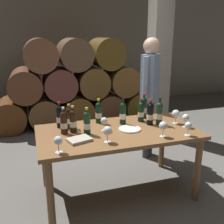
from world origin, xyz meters
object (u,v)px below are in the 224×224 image
Objects in this scene: wine_bottle_8 at (60,116)px; wine_bottle_10 at (99,112)px; wine_glass_5 at (186,118)px; wine_bottle_5 at (69,118)px; wine_glass_1 at (58,141)px; wine_glass_4 at (107,131)px; wine_glass_2 at (104,121)px; tasting_notebook at (79,140)px; wine_bottle_6 at (159,113)px; wine_bottle_7 at (144,107)px; sommelier_presenting at (150,87)px; serving_plate at (130,129)px; wine_bottle_2 at (150,114)px; wine_bottle_0 at (87,123)px; wine_bottle_9 at (123,113)px; wine_bottle_4 at (73,121)px; wine_bottle_3 at (141,111)px; wine_glass_0 at (188,126)px; dining_table at (118,138)px; wine_bottle_1 at (64,122)px; wine_glass_6 at (163,126)px; wine_glass_3 at (176,114)px.

wine_bottle_8 is 1.01× the size of wine_bottle_10.
wine_bottle_5 is at bearing 163.03° from wine_glass_5.
wine_bottle_8 is at bearing 162.36° from wine_glass_5.
wine_glass_4 reaches higher than wine_glass_1.
wine_glass_2 is 0.68× the size of tasting_notebook.
wine_bottle_7 is (-0.06, 0.29, -0.00)m from wine_bottle_6.
wine_bottle_5 is 0.16× the size of sommelier_presenting.
wine_glass_4 reaches higher than serving_plate.
wine_bottle_7 is at bearing 81.54° from wine_bottle_2.
wine_glass_1 is (-0.19, -0.60, -0.01)m from wine_bottle_5.
wine_glass_1 is (-0.33, -0.35, -0.02)m from wine_bottle_0.
sommelier_presenting is (0.22, 0.71, 0.15)m from wine_bottle_6.
wine_bottle_4 is at bearing -171.38° from wine_bottle_9.
wine_bottle_3 is 1.25× the size of tasting_notebook.
wine_glass_0 is (0.18, -0.68, -0.03)m from wine_bottle_7.
dining_table is at bearing -175.41° from wine_bottle_6.
wine_bottle_8 is 0.17× the size of sommelier_presenting.
wine_bottle_10 is 0.59m from wine_glass_4.
wine_bottle_2 is 1.91× the size of wine_glass_1.
wine_bottle_0 reaches higher than wine_bottle_3.
wine_glass_5 is (0.75, -0.13, 0.20)m from dining_table.
wine_bottle_3 is 0.24m from wine_bottle_9.
wine_glass_5 is at bearing -26.90° from wine_bottle_10.
sommelier_presenting is at bearing 56.13° from wine_bottle_7.
wine_bottle_2 reaches higher than wine_bottle_1.
wine_bottle_2 is 0.97× the size of wine_bottle_9.
wine_glass_6 is at bearing -32.07° from wine_bottle_8.
wine_glass_1 is 0.64× the size of serving_plate.
wine_bottle_3 reaches higher than wine_glass_4.
wine_glass_6 is (-0.34, -0.32, -0.00)m from wine_glass_3.
wine_glass_4 is 0.68× the size of serving_plate.
wine_bottle_7 is 0.88m from wine_glass_4.
wine_bottle_4 is 1.78× the size of wine_glass_4.
wine_bottle_4 is 0.45m from wine_glass_4.
wine_bottle_5 reaches higher than wine_glass_0.
wine_bottle_0 is at bearing -167.57° from wine_glass_2.
wine_bottle_5 is 0.94× the size of wine_bottle_10.
wine_bottle_8 is at bearing 153.33° from dining_table.
wine_glass_1 is at bearing -114.66° from wine_bottle_4.
wine_bottle_7 is at bearing 25.88° from wine_glass_2.
wine_bottle_0 is at bearing 159.95° from wine_glass_0.
wine_bottle_7 is 2.02× the size of wine_glass_5.
wine_glass_2 is 0.32m from wine_glass_4.
wine_bottle_0 is 0.17× the size of sommelier_presenting.
wine_bottle_0 is 1.79× the size of wine_glass_6.
wine_glass_1 is at bearing -151.25° from wine_bottle_3.
wine_glass_4 is at bearing -150.87° from wine_bottle_2.
wine_bottle_10 is 0.79m from wine_glass_6.
wine_bottle_0 is 0.16m from wine_bottle_4.
wine_bottle_1 is 0.99× the size of wine_bottle_10.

